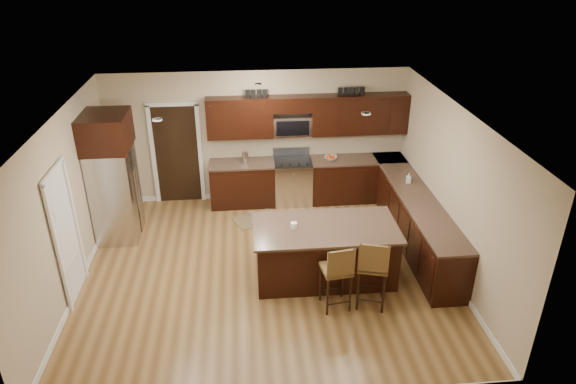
{
  "coord_description": "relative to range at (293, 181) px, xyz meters",
  "views": [
    {
      "loc": [
        -0.31,
        -7.07,
        5.0
      ],
      "look_at": [
        0.39,
        0.4,
        1.25
      ],
      "focal_mm": 32.0,
      "sensor_mm": 36.0,
      "label": 1
    }
  ],
  "objects": [
    {
      "name": "refrigerator",
      "position": [
        -3.3,
        -1.06,
        0.74
      ],
      "size": [
        0.79,
        0.93,
        2.35
      ],
      "color": "silver",
      "rests_on": "floor"
    },
    {
      "name": "doorway",
      "position": [
        -2.33,
        0.28,
        0.56
      ],
      "size": [
        0.85,
        0.03,
        2.06
      ],
      "primitive_type": "cube",
      "color": "black",
      "rests_on": "floor"
    },
    {
      "name": "letter_decor",
      "position": [
        0.22,
        0.13,
        1.82
      ],
      "size": [
        2.2,
        0.03,
        0.15
      ],
      "primitive_type": null,
      "color": "black",
      "rests_on": "upper_cabinets"
    },
    {
      "name": "fruit_bowl",
      "position": [
        0.77,
        -0.0,
        0.48
      ],
      "size": [
        0.33,
        0.33,
        0.06
      ],
      "primitive_type": "imported",
      "rotation": [
        0.0,
        0.0,
        -0.34
      ],
      "color": "silver",
      "rests_on": "base_cabinets"
    },
    {
      "name": "ceiling",
      "position": [
        -0.68,
        -2.45,
        2.23
      ],
      "size": [
        6.0,
        6.0,
        0.0
      ],
      "primitive_type": "plane",
      "rotation": [
        3.14,
        0.0,
        0.0
      ],
      "color": "silver",
      "rests_on": "wall_back"
    },
    {
      "name": "floor_mat",
      "position": [
        -0.79,
        -0.7,
        -0.47
      ],
      "size": [
        0.99,
        0.84,
        0.01
      ],
      "primitive_type": "cube",
      "rotation": [
        0.0,
        0.0,
        0.41
      ],
      "color": "brown",
      "rests_on": "floor"
    },
    {
      "name": "stool_right",
      "position": [
        0.81,
        -3.51,
        0.25
      ],
      "size": [
        0.53,
        0.53,
        1.16
      ],
      "rotation": [
        0.0,
        0.0,
        -0.28
      ],
      "color": "brown",
      "rests_on": "floor"
    },
    {
      "name": "canister_short",
      "position": [
        -0.95,
        -0.0,
        0.54
      ],
      "size": [
        0.11,
        0.11,
        0.18
      ],
      "primitive_type": "cylinder",
      "color": "silver",
      "rests_on": "base_cabinets"
    },
    {
      "name": "floor",
      "position": [
        -0.68,
        -2.45,
        -0.47
      ],
      "size": [
        6.0,
        6.0,
        0.0
      ],
      "primitive_type": "plane",
      "color": "olive",
      "rests_on": "ground"
    },
    {
      "name": "canister_tall",
      "position": [
        -0.96,
        -0.0,
        0.56
      ],
      "size": [
        0.12,
        0.12,
        0.22
      ],
      "primitive_type": "cylinder",
      "color": "silver",
      "rests_on": "base_cabinets"
    },
    {
      "name": "stool_mid",
      "position": [
        0.29,
        -3.51,
        0.21
      ],
      "size": [
        0.46,
        0.46,
        1.09
      ],
      "rotation": [
        0.0,
        0.0,
        0.15
      ],
      "color": "brown",
      "rests_on": "floor"
    },
    {
      "name": "wall_back",
      "position": [
        -0.68,
        0.3,
        0.88
      ],
      "size": [
        6.0,
        0.0,
        6.0
      ],
      "primitive_type": "plane",
      "rotation": [
        1.57,
        0.0,
        0.0
      ],
      "color": "tan",
      "rests_on": "floor"
    },
    {
      "name": "island",
      "position": [
        0.25,
        -2.66,
        -0.04
      ],
      "size": [
        2.28,
        1.2,
        0.92
      ],
      "rotation": [
        0.0,
        0.0,
        -0.01
      ],
      "color": "black",
      "rests_on": "floor"
    },
    {
      "name": "microwave",
      "position": [
        0.0,
        0.15,
        1.15
      ],
      "size": [
        0.76,
        0.31,
        0.4
      ],
      "primitive_type": "cube",
      "color": "silver",
      "rests_on": "upper_cabinets"
    },
    {
      "name": "wall_right",
      "position": [
        2.32,
        -2.45,
        0.88
      ],
      "size": [
        0.0,
        5.5,
        5.5
      ],
      "primitive_type": "plane",
      "rotation": [
        1.57,
        0.0,
        -1.57
      ],
      "color": "tan",
      "rests_on": "floor"
    },
    {
      "name": "range",
      "position": [
        0.0,
        0.0,
        0.0
      ],
      "size": [
        0.76,
        0.64,
        1.11
      ],
      "color": "silver",
      "rests_on": "floor"
    },
    {
      "name": "base_cabinets",
      "position": [
        1.22,
        -1.01,
        -0.01
      ],
      "size": [
        4.02,
        3.96,
        0.92
      ],
      "color": "black",
      "rests_on": "floor"
    },
    {
      "name": "soap_bottle",
      "position": [
        2.02,
        -1.22,
        0.54
      ],
      "size": [
        0.1,
        0.11,
        0.19
      ],
      "primitive_type": "imported",
      "rotation": [
        0.0,
        0.0,
        -0.25
      ],
      "color": "#B2B2B2",
      "rests_on": "base_cabinets"
    },
    {
      "name": "wall_left",
      "position": [
        -3.68,
        -2.45,
        0.88
      ],
      "size": [
        0.0,
        5.5,
        5.5
      ],
      "primitive_type": "plane",
      "rotation": [
        1.57,
        0.0,
        1.57
      ],
      "color": "tan",
      "rests_on": "floor"
    },
    {
      "name": "island_jar",
      "position": [
        -0.25,
        -2.66,
        0.5
      ],
      "size": [
        0.1,
        0.1,
        0.1
      ],
      "primitive_type": "cylinder",
      "color": "white",
      "rests_on": "island"
    },
    {
      "name": "pantry_door",
      "position": [
        -3.66,
        -2.75,
        0.55
      ],
      "size": [
        0.03,
        0.8,
        2.04
      ],
      "primitive_type": "cube",
      "color": "white",
      "rests_on": "floor"
    },
    {
      "name": "upper_cabinets",
      "position": [
        0.36,
        0.13,
        1.37
      ],
      "size": [
        4.0,
        0.33,
        0.8
      ],
      "color": "black",
      "rests_on": "wall_back"
    }
  ]
}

